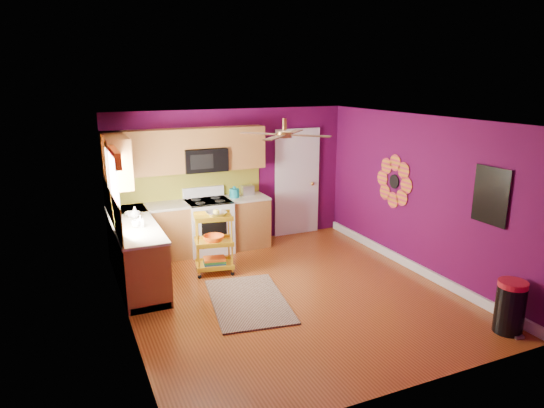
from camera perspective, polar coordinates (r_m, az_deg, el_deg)
name	(u,v)px	position (r m, az deg, el deg)	size (l,w,h in m)	color
ground	(289,293)	(7.18, 2.06, -10.40)	(5.00, 5.00, 0.00)	brown
room_envelope	(292,183)	(6.67, 2.39, 2.46)	(4.54, 5.04, 2.52)	#540940
lower_cabinets	(169,240)	(8.23, -12.04, -4.14)	(2.81, 2.31, 0.94)	brown
electric_range	(209,225)	(8.73, -7.44, -2.51)	(0.76, 0.66, 1.13)	white
upper_cabinetry	(166,155)	(8.27, -12.36, 5.69)	(2.80, 2.30, 1.26)	brown
left_window	(113,175)	(7.04, -18.23, 3.25)	(0.08, 1.35, 1.08)	white
panel_door	(297,183)	(9.53, 2.95, 2.43)	(0.95, 0.11, 2.15)	white
right_wall_art	(434,187)	(7.67, 18.47, 1.87)	(0.04, 2.74, 1.04)	black
ceiling_fan	(285,134)	(6.73, 1.48, 8.25)	(1.01, 1.01, 0.26)	#BF8C3F
shag_rug	(248,301)	(6.93, -2.79, -11.29)	(1.01, 1.64, 0.02)	black
rolling_cart	(214,241)	(7.73, -6.78, -4.31)	(0.65, 0.53, 1.06)	yellow
trash_can	(510,307)	(6.70, 26.21, -10.81)	(0.40, 0.42, 0.67)	black
teal_kettle	(234,193)	(8.76, -4.45, 1.31)	(0.18, 0.18, 0.21)	#127E87
toaster	(247,190)	(8.92, -2.90, 1.62)	(0.22, 0.15, 0.18)	beige
soap_bottle_a	(141,221)	(7.27, -15.21, -1.95)	(0.08, 0.08, 0.18)	#EA3F72
soap_bottle_b	(135,212)	(7.75, -15.83, -0.95)	(0.14, 0.14, 0.18)	white
counter_dish	(133,214)	(7.87, -16.06, -1.18)	(0.24, 0.24, 0.06)	white
counter_cup	(137,224)	(7.28, -15.64, -2.24)	(0.14, 0.14, 0.11)	white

